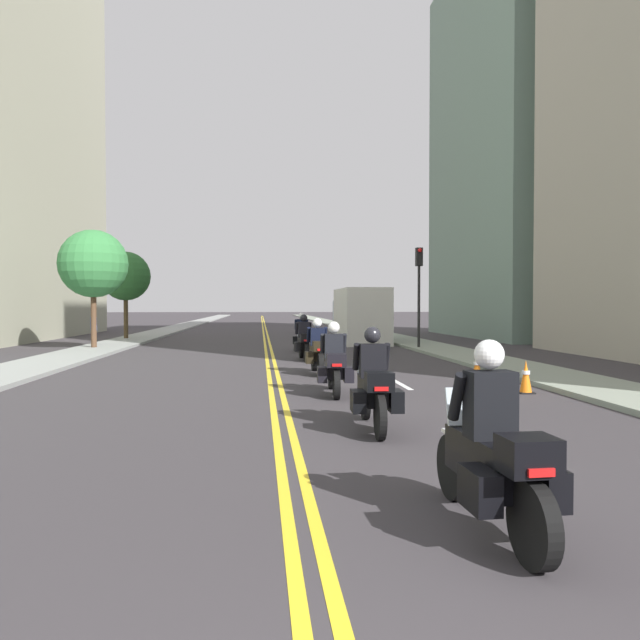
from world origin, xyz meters
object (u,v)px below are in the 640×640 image
object	(u,v)px
motorcycle_0	(494,457)
motorcycle_1	(373,387)
street_tree_0	(126,276)
motorcycle_4	(304,342)
traffic_cone_1	(526,377)
motorcycle_3	(318,352)
street_tree_1	(93,264)
parked_truck	(359,318)
motorcycle_2	(334,365)
traffic_light_near	(419,279)
motorcycle_5	(302,336)
pedestrian_0	(94,329)
traffic_cone_0	(477,367)

from	to	relation	value
motorcycle_0	motorcycle_1	bearing A→B (deg)	90.32
motorcycle_1	street_tree_0	bearing A→B (deg)	112.24
motorcycle_4	traffic_cone_1	bearing A→B (deg)	-66.41
motorcycle_3	traffic_cone_1	xyz separation A→B (m)	(4.22, -4.16, -0.28)
motorcycle_3	street_tree_1	bearing A→B (deg)	129.42
street_tree_0	parked_truck	world-z (taller)	street_tree_0
motorcycle_2	parked_truck	distance (m)	18.39
traffic_light_near	parked_truck	bearing A→B (deg)	109.52
motorcycle_5	street_tree_1	world-z (taller)	street_tree_1
motorcycle_1	street_tree_1	xyz separation A→B (m)	(-8.97, 17.99, 3.08)
traffic_cone_1	pedestrian_0	world-z (taller)	pedestrian_0
traffic_cone_0	motorcycle_1	bearing A→B (deg)	-122.79
traffic_cone_0	street_tree_1	world-z (taller)	street_tree_1
motorcycle_1	motorcycle_5	distance (m)	16.25
motorcycle_0	motorcycle_2	world-z (taller)	motorcycle_0
motorcycle_0	motorcycle_3	bearing A→B (deg)	89.03
motorcycle_0	motorcycle_4	bearing A→B (deg)	88.81
motorcycle_1	parked_truck	size ratio (longest dim) A/B	0.35
traffic_cone_1	street_tree_1	world-z (taller)	street_tree_1
motorcycle_1	street_tree_0	xyz separation A→B (m)	(-9.19, 25.40, 2.89)
motorcycle_4	traffic_cone_0	distance (m)	7.41
motorcycle_0	motorcycle_4	xyz separation A→B (m)	(-0.41, 16.51, -0.01)
traffic_cone_0	motorcycle_0	bearing A→B (deg)	-109.52
motorcycle_5	parked_truck	xyz separation A→B (m)	(3.39, 5.58, 0.60)
motorcycle_0	street_tree_0	bearing A→B (deg)	104.97
pedestrian_0	traffic_cone_1	bearing A→B (deg)	-165.98
motorcycle_2	motorcycle_5	size ratio (longest dim) A/B	1.02
motorcycle_2	traffic_light_near	xyz separation A→B (m)	(5.34, 12.95, 2.47)
street_tree_0	parked_truck	size ratio (longest dim) A/B	0.76
motorcycle_4	parked_truck	xyz separation A→B (m)	(3.58, 9.62, 0.62)
traffic_cone_1	traffic_cone_0	bearing A→B (deg)	94.98
motorcycle_2	traffic_light_near	distance (m)	14.23
motorcycle_5	traffic_light_near	xyz separation A→B (m)	(5.19, 0.50, 2.44)
motorcycle_5	street_tree_1	xyz separation A→B (m)	(-8.96, 1.74, 3.08)
traffic_cone_1	street_tree_1	xyz separation A→B (m)	(-13.06, 14.40, 3.38)
motorcycle_0	traffic_cone_1	bearing A→B (deg)	61.23
pedestrian_0	parked_truck	world-z (taller)	parked_truck
street_tree_0	motorcycle_3	bearing A→B (deg)	-62.81
motorcycle_2	motorcycle_4	size ratio (longest dim) A/B	1.03
pedestrian_0	motorcycle_5	bearing A→B (deg)	-137.76
traffic_light_near	pedestrian_0	xyz separation A→B (m)	(-14.74, 3.42, -2.28)
motorcycle_4	street_tree_1	size ratio (longest dim) A/B	0.41
motorcycle_4	street_tree_0	world-z (taller)	street_tree_0
motorcycle_0	motorcycle_3	size ratio (longest dim) A/B	1.06
traffic_light_near	street_tree_0	distance (m)	16.79
parked_truck	traffic_cone_1	bearing A→B (deg)	-87.78
traffic_light_near	street_tree_1	distance (m)	14.22
motorcycle_3	motorcycle_1	bearing A→B (deg)	-90.45
motorcycle_0	motorcycle_5	world-z (taller)	motorcycle_0
parked_truck	motorcycle_1	bearing A→B (deg)	-98.83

